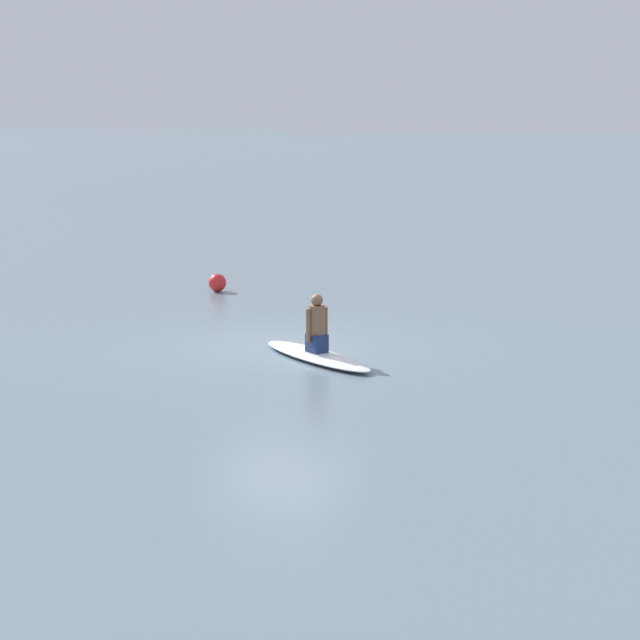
{
  "coord_description": "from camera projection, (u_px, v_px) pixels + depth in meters",
  "views": [
    {
      "loc": [
        15.73,
        9.75,
        3.97
      ],
      "look_at": [
        0.3,
        0.94,
        0.63
      ],
      "focal_mm": 62.02,
      "sensor_mm": 36.0,
      "label": 1
    }
  ],
  "objects": [
    {
      "name": "surfboard",
      "position": [
        317.0,
        356.0,
        17.99
      ],
      "size": [
        1.8,
        2.8,
        0.13
      ],
      "primitive_type": "ellipsoid",
      "rotation": [
        0.0,
        0.0,
        -2.02
      ],
      "color": "white",
      "rests_on": "ground"
    },
    {
      "name": "buoy_marker",
      "position": [
        217.0,
        283.0,
        24.82
      ],
      "size": [
        0.4,
        0.4,
        0.4
      ],
      "primitive_type": "sphere",
      "color": "red",
      "rests_on": "ground"
    },
    {
      "name": "ground_plane",
      "position": [
        281.0,
        348.0,
        18.91
      ],
      "size": [
        400.0,
        400.0,
        0.0
      ],
      "primitive_type": "plane",
      "color": "slate"
    },
    {
      "name": "person_paddler",
      "position": [
        317.0,
        326.0,
        17.9
      ],
      "size": [
        0.41,
        0.39,
        0.95
      ],
      "rotation": [
        0.0,
        0.0,
        -2.02
      ],
      "color": "navy",
      "rests_on": "surfboard"
    }
  ]
}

